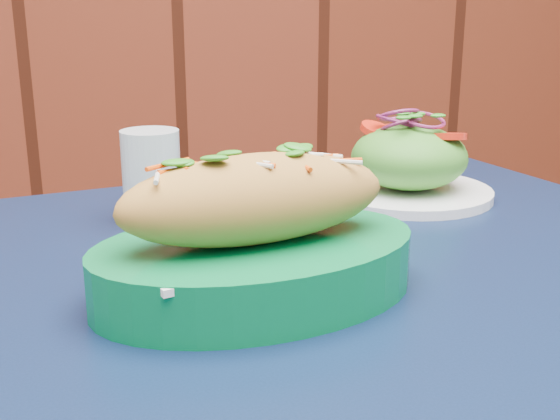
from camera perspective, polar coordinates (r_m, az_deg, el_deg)
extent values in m
cube|color=black|center=(0.69, 7.56, -5.45)|extent=(0.97, 0.97, 0.03)
cylinder|color=black|center=(1.27, 11.86, -13.77)|extent=(0.04, 0.04, 0.72)
cube|color=white|center=(0.59, -1.96, -2.83)|extent=(0.24, 0.19, 0.01)
ellipsoid|color=gold|center=(0.58, -1.99, 0.94)|extent=(0.25, 0.14, 0.07)
cylinder|color=white|center=(0.93, 10.30, 1.43)|extent=(0.22, 0.22, 0.01)
ellipsoid|color=#4C992D|center=(0.92, 10.45, 4.26)|extent=(0.15, 0.15, 0.08)
cylinder|color=red|center=(0.90, 13.61, 6.16)|extent=(0.04, 0.04, 0.01)
cylinder|color=red|center=(0.92, 7.89, 6.76)|extent=(0.04, 0.04, 0.01)
cylinder|color=red|center=(0.95, 9.60, 6.94)|extent=(0.04, 0.04, 0.01)
torus|color=#7B1A4E|center=(0.91, 10.59, 7.09)|extent=(0.05, 0.05, 0.00)
torus|color=#7B1A4E|center=(0.91, 10.61, 7.34)|extent=(0.05, 0.05, 0.00)
torus|color=#7B1A4E|center=(0.91, 10.62, 7.59)|extent=(0.05, 0.05, 0.00)
torus|color=#7B1A4E|center=(0.91, 10.63, 7.84)|extent=(0.05, 0.05, 0.00)
cylinder|color=silver|center=(0.80, -10.39, 2.65)|extent=(0.07, 0.07, 0.11)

